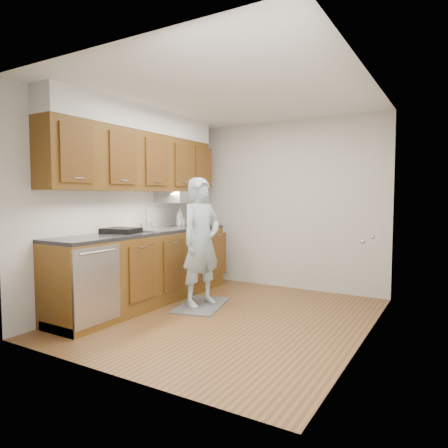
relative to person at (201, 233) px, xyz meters
The scene contains 16 objects.
floor 1.08m from the person, 23.84° to the right, with size 3.50×3.50×0.00m, color brown.
ceiling 1.68m from the person, 23.84° to the right, with size 3.50×3.50×0.00m, color white.
wall_left 1.06m from the person, 166.85° to the right, with size 0.02×3.50×2.50m, color beige.
wall_right 2.06m from the person, ahead, with size 0.02×3.50×2.50m, color beige.
wall_back 1.64m from the person, 71.16° to the left, with size 3.00×0.02×2.50m, color beige.
counter 0.84m from the person, 161.26° to the right, with size 0.64×2.80×1.30m.
upper_cabinets 1.32m from the person, 167.23° to the right, with size 0.47×2.80×1.21m.
closet_door 2.01m from the person, ahead, with size 0.02×1.22×2.05m, color white.
floor_mat 0.91m from the person, 90.00° to the left, with size 0.51×0.87×0.02m, color slate.
person is the anchor object (origin of this frame).
soap_bottle_a 0.97m from the person, 143.07° to the left, with size 0.11×0.11×0.28m, color silver.
soap_bottle_b 0.90m from the person, 129.93° to the left, with size 0.09×0.09×0.19m, color silver.
soap_bottle_c 0.93m from the person, 134.75° to the left, with size 0.13×0.13×0.16m, color silver.
soda_can 0.71m from the person, 136.71° to the left, with size 0.07×0.07×0.12m, color #AE1D2E.
steel_can 0.78m from the person, 142.57° to the left, with size 0.07×0.07×0.13m, color #A5A5AA.
dish_rack 0.97m from the person, 138.99° to the right, with size 0.40×0.34×0.06m, color black.
Camera 1 is at (2.25, -3.90, 1.38)m, focal length 32.00 mm.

